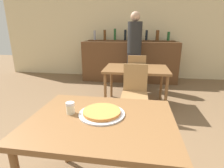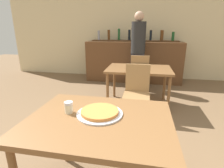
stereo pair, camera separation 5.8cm
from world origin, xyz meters
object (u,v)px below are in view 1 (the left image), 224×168
chair_far_side_front (135,89)px  pizza_tray (102,113)px  chair_far_side_back (136,72)px  cheese_shaker (70,108)px  person_standing (134,48)px

chair_far_side_front → pizza_tray: (-0.23, -1.41, 0.27)m
chair_far_side_back → pizza_tray: size_ratio=2.48×
chair_far_side_front → cheese_shaker: (-0.48, -1.43, 0.30)m
chair_far_side_back → pizza_tray: chair_far_side_back is taller
cheese_shaker → person_standing: (0.40, 3.11, 0.17)m
pizza_tray → person_standing: person_standing is taller
pizza_tray → chair_far_side_back: bearing=84.9°
pizza_tray → person_standing: 3.11m
chair_far_side_back → chair_far_side_front: bearing=90.0°
pizza_tray → person_standing: size_ratio=0.20×
chair_far_side_back → cheese_shaker: size_ratio=9.54×
person_standing → chair_far_side_front: bearing=-87.3°
cheese_shaker → person_standing: person_standing is taller
chair_far_side_front → person_standing: bearing=92.7°
chair_far_side_back → cheese_shaker: chair_far_side_back is taller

